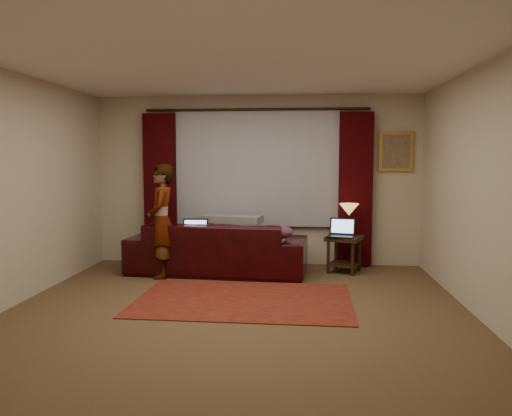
% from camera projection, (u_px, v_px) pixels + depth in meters
% --- Properties ---
extents(floor, '(5.00, 5.00, 0.01)m').
position_uv_depth(floor, '(237.00, 311.00, 5.38)').
color(floor, brown).
rests_on(floor, ground).
extents(ceiling, '(5.00, 5.00, 0.02)m').
position_uv_depth(ceiling, '(236.00, 65.00, 5.13)').
color(ceiling, silver).
rests_on(ceiling, ground).
extents(wall_back, '(5.00, 0.02, 2.60)m').
position_uv_depth(wall_back, '(257.00, 181.00, 7.74)').
color(wall_back, beige).
rests_on(wall_back, ground).
extents(wall_front, '(5.00, 0.02, 2.60)m').
position_uv_depth(wall_front, '(180.00, 219.00, 2.78)').
color(wall_front, beige).
rests_on(wall_front, ground).
extents(wall_left, '(0.02, 5.00, 2.60)m').
position_uv_depth(wall_left, '(11.00, 189.00, 5.47)').
color(wall_left, beige).
rests_on(wall_left, ground).
extents(wall_right, '(0.02, 5.00, 2.60)m').
position_uv_depth(wall_right, '(482.00, 192.00, 5.04)').
color(wall_right, beige).
rests_on(wall_right, ground).
extents(sheer_curtain, '(2.50, 0.05, 1.80)m').
position_uv_depth(sheer_curtain, '(257.00, 168.00, 7.66)').
color(sheer_curtain, '#A5A5AE').
rests_on(sheer_curtain, wall_back).
extents(drape_left, '(0.50, 0.14, 2.30)m').
position_uv_depth(drape_left, '(161.00, 188.00, 7.77)').
color(drape_left, black).
rests_on(drape_left, floor).
extents(drape_right, '(0.50, 0.14, 2.30)m').
position_uv_depth(drape_right, '(355.00, 189.00, 7.51)').
color(drape_right, black).
rests_on(drape_right, floor).
extents(curtain_rod, '(0.04, 0.04, 3.40)m').
position_uv_depth(curtain_rod, '(256.00, 109.00, 7.52)').
color(curtain_rod, black).
rests_on(curtain_rod, wall_back).
extents(picture_frame, '(0.50, 0.04, 0.60)m').
position_uv_depth(picture_frame, '(396.00, 151.00, 7.48)').
color(picture_frame, gold).
rests_on(picture_frame, wall_back).
extents(sofa, '(2.60, 1.28, 1.02)m').
position_uv_depth(sofa, '(218.00, 238.00, 7.17)').
color(sofa, black).
rests_on(sofa, floor).
extents(throw_blanket, '(0.96, 0.54, 0.11)m').
position_uv_depth(throw_blanket, '(231.00, 201.00, 7.35)').
color(throw_blanket, gray).
rests_on(throw_blanket, sofa).
extents(clothing_pile, '(0.50, 0.39, 0.21)m').
position_uv_depth(clothing_pile, '(275.00, 233.00, 6.92)').
color(clothing_pile, brown).
rests_on(clothing_pile, sofa).
extents(laptop_sofa, '(0.38, 0.41, 0.26)m').
position_uv_depth(laptop_sofa, '(194.00, 229.00, 7.06)').
color(laptop_sofa, black).
rests_on(laptop_sofa, sofa).
extents(area_rug, '(2.51, 1.70, 0.01)m').
position_uv_depth(area_rug, '(243.00, 300.00, 5.78)').
color(area_rug, maroon).
rests_on(area_rug, floor).
extents(end_table, '(0.60, 0.60, 0.53)m').
position_uv_depth(end_table, '(344.00, 254.00, 7.19)').
color(end_table, black).
rests_on(end_table, floor).
extents(tiffany_lamp, '(0.40, 0.40, 0.45)m').
position_uv_depth(tiffany_lamp, '(349.00, 219.00, 7.29)').
color(tiffany_lamp, olive).
rests_on(tiffany_lamp, end_table).
extents(laptop_table, '(0.44, 0.47, 0.26)m').
position_uv_depth(laptop_table, '(341.00, 228.00, 7.06)').
color(laptop_table, black).
rests_on(laptop_table, end_table).
extents(person, '(0.53, 0.53, 1.57)m').
position_uv_depth(person, '(162.00, 221.00, 6.85)').
color(person, gray).
rests_on(person, floor).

